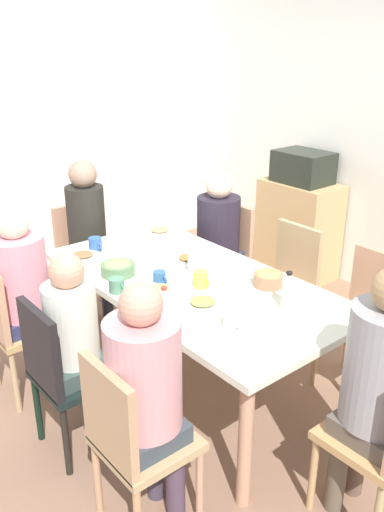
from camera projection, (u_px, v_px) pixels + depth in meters
name	position (u px, v px, depth m)	size (l,w,h in m)	color
ground_plane	(192.00, 387.00, 3.49)	(5.72, 5.72, 0.00)	#87644F
wall_left	(18.00, 136.00, 4.74)	(0.12, 4.54, 2.60)	silver
dining_table	(192.00, 291.00, 3.23)	(1.96, 1.00, 0.77)	silver
chair_0	(287.00, 280.00, 3.81)	(0.40, 0.40, 0.90)	tan
person_1	(379.00, 377.00, 2.29)	(0.32, 0.32, 1.28)	brown
chair_2	(131.00, 437.00, 2.32)	(0.40, 0.40, 0.90)	tan
person_2	(146.00, 386.00, 2.28)	(0.33, 0.33, 1.22)	#3E3645
chair_3	(12.00, 322.00, 3.25)	(0.40, 0.40, 0.90)	tan
person_3	(22.00, 284.00, 3.21)	(0.34, 0.34, 1.22)	#33304D
chair_4	(62.00, 370.00, 2.78)	(0.40, 0.40, 0.90)	black
person_4	(75.00, 337.00, 2.77)	(0.30, 0.30, 1.14)	#3C383F
chair_5	(84.00, 254.00, 4.27)	(0.40, 0.40, 0.90)	tan
person_5	(88.00, 227.00, 4.11)	(0.30, 0.30, 1.28)	#31384F
chair_6	(225.00, 253.00, 4.28)	(0.40, 0.40, 0.90)	tan
person_6	(217.00, 231.00, 4.15)	(0.33, 0.33, 1.19)	#243A51
chair_7	(366.00, 314.00, 3.35)	(0.40, 0.40, 0.90)	tan
plate_0	(160.00, 231.00, 3.94)	(0.23, 0.23, 0.04)	silver
plate_1	(203.00, 303.00, 2.88)	(0.25, 0.25, 0.04)	silver
plate_2	(83.00, 256.00, 3.49)	(0.24, 0.24, 0.04)	white
plate_3	(188.00, 259.00, 3.45)	(0.22, 0.22, 0.04)	silver
plate_4	(159.00, 290.00, 3.02)	(0.23, 0.23, 0.04)	silver
bowl_0	(269.00, 278.00, 3.10)	(0.18, 0.18, 0.09)	#996E50
bowl_1	(118.00, 268.00, 3.25)	(0.21, 0.21, 0.09)	#557C53
cup_0	(95.00, 244.00, 3.61)	(0.13, 0.09, 0.09)	#305A9A
cup_1	(201.00, 279.00, 3.08)	(0.12, 0.08, 0.10)	#EFCF4B
cup_2	(160.00, 277.00, 3.13)	(0.11, 0.07, 0.07)	#315E95
cup_3	(117.00, 285.00, 3.02)	(0.12, 0.09, 0.08)	#518267
cup_4	(157.00, 243.00, 3.63)	(0.13, 0.09, 0.10)	white
cup_5	(231.00, 319.00, 2.65)	(0.11, 0.07, 0.09)	white
bottle_0	(288.00, 291.00, 2.82)	(0.07, 0.07, 0.21)	silver
bottle_1	(193.00, 259.00, 3.22)	(0.06, 0.06, 0.22)	white
bottle_2	(164.00, 307.00, 2.67)	(0.06, 0.06, 0.21)	silver
side_cabinet	(298.00, 229.00, 4.99)	(0.70, 0.44, 0.90)	tan
microwave	(303.00, 167.00, 4.76)	(0.48, 0.36, 0.28)	black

